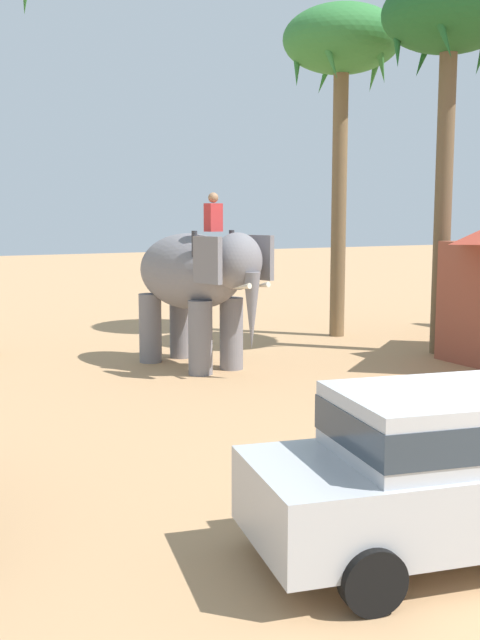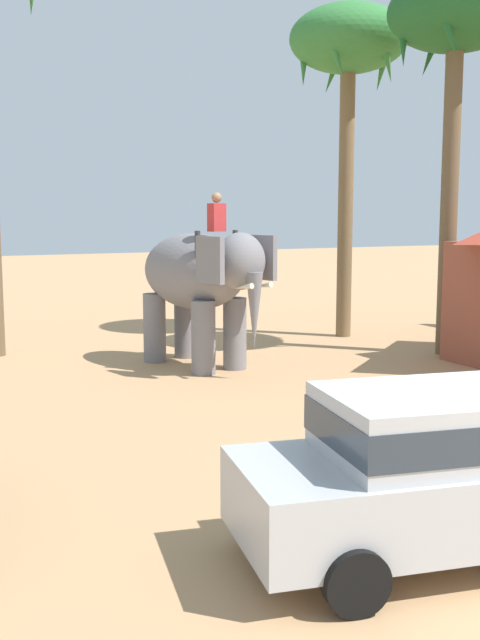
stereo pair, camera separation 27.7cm
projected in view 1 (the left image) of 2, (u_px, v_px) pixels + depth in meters
name	position (u px, v px, depth m)	size (l,w,h in m)	color
car_sedan_foreground	(449.00, 466.00, 7.57)	(4.38, 2.58, 1.70)	#B7BABF
elephant_with_mahout	(196.00, 279.00, 16.89)	(2.28, 4.01, 3.88)	slate
palm_tree_near_hut	(342.00, 51.00, 20.51)	(3.20, 3.20, 9.00)	brown
palm_tree_left_of_road	(450.00, 26.00, 17.82)	(3.20, 3.20, 8.99)	brown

